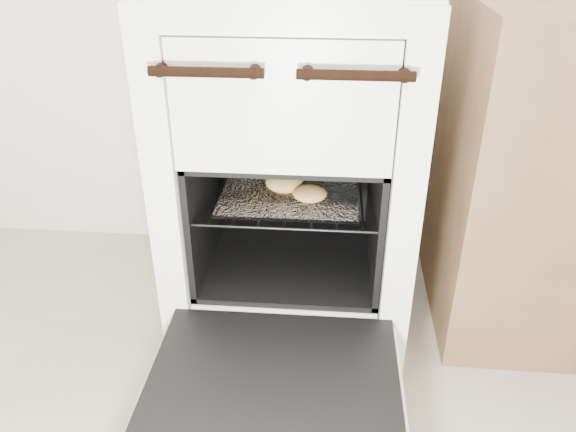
% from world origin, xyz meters
% --- Properties ---
extents(stove, '(0.61, 0.68, 0.94)m').
position_xyz_m(stove, '(0.08, 1.16, 0.46)').
color(stove, white).
rests_on(stove, ground).
extents(oven_door, '(0.55, 0.43, 0.04)m').
position_xyz_m(oven_door, '(0.08, 0.64, 0.20)').
color(oven_door, black).
rests_on(oven_door, stove).
extents(oven_rack, '(0.45, 0.43, 0.01)m').
position_xyz_m(oven_rack, '(0.08, 1.09, 0.44)').
color(oven_rack, black).
rests_on(oven_rack, stove).
extents(foil_sheet, '(0.35, 0.31, 0.01)m').
position_xyz_m(foil_sheet, '(0.08, 1.07, 0.45)').
color(foil_sheet, white).
rests_on(foil_sheet, oven_rack).
extents(baked_rolls, '(0.21, 0.23, 0.05)m').
position_xyz_m(baked_rolls, '(0.06, 1.09, 0.47)').
color(baked_rolls, tan).
rests_on(baked_rolls, foil_sheet).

